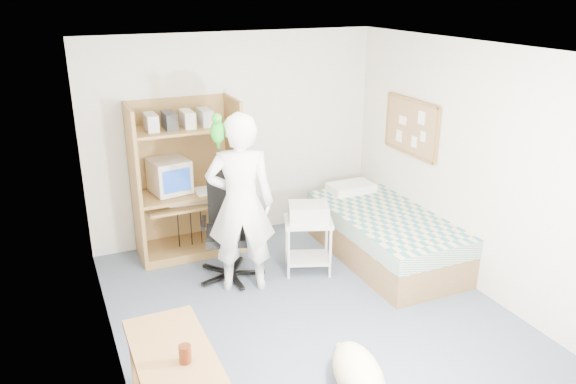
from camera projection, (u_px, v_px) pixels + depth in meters
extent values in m
plane|color=#4D5769|center=(306.00, 308.00, 5.54)|extent=(4.00, 4.00, 0.00)
cube|color=beige|center=(235.00, 138.00, 6.82)|extent=(3.60, 0.02, 2.50)
cube|color=beige|center=(464.00, 165.00, 5.79)|extent=(0.02, 4.00, 2.50)
cube|color=beige|center=(102.00, 221.00, 4.42)|extent=(0.02, 4.00, 2.50)
cube|color=white|center=(309.00, 48.00, 4.67)|extent=(3.60, 4.00, 0.02)
cube|color=olive|center=(135.00, 187.00, 6.20)|extent=(0.04, 0.60, 1.80)
cube|color=olive|center=(235.00, 173.00, 6.64)|extent=(0.04, 0.60, 1.80)
cube|color=olive|center=(181.00, 172.00, 6.67)|extent=(1.20, 0.02, 1.80)
cube|color=olive|center=(188.00, 193.00, 6.47)|extent=(1.12, 0.60, 0.04)
cube|color=olive|center=(190.00, 203.00, 6.44)|extent=(1.00, 0.50, 0.03)
cube|color=olive|center=(184.00, 129.00, 6.21)|extent=(1.12, 0.55, 0.03)
cube|color=olive|center=(191.00, 247.00, 6.71)|extent=(1.12, 0.60, 0.10)
cube|color=brown|center=(384.00, 244.00, 6.49)|extent=(1.00, 2.00, 0.36)
cube|color=#2E747C|center=(386.00, 222.00, 6.39)|extent=(1.02, 2.02, 0.20)
cube|color=white|center=(351.00, 188.00, 7.03)|extent=(0.55, 0.35, 0.12)
cube|color=brown|center=(173.00, 354.00, 3.67)|extent=(0.50, 1.00, 0.04)
cube|color=brown|center=(135.00, 369.00, 4.11)|extent=(0.05, 0.05, 0.70)
cube|color=brown|center=(189.00, 355.00, 4.26)|extent=(0.05, 0.05, 0.70)
cube|color=#916441|center=(411.00, 127.00, 6.49)|extent=(0.03, 0.90, 0.60)
cube|color=brown|center=(413.00, 100.00, 6.38)|extent=(0.04, 0.94, 0.04)
cube|color=brown|center=(409.00, 153.00, 6.59)|extent=(0.04, 0.94, 0.04)
cylinder|color=black|center=(231.00, 273.00, 6.11)|extent=(0.64, 0.64, 0.06)
cylinder|color=black|center=(230.00, 257.00, 6.04)|extent=(0.06, 0.06, 0.42)
cube|color=black|center=(230.00, 235.00, 5.95)|extent=(0.61, 0.61, 0.08)
cube|color=black|center=(228.00, 196.00, 6.06)|extent=(0.44, 0.20, 0.58)
cube|color=black|center=(204.00, 223.00, 5.87)|extent=(0.14, 0.32, 0.04)
cube|color=black|center=(254.00, 220.00, 5.93)|extent=(0.14, 0.32, 0.04)
imported|color=white|center=(241.00, 204.00, 5.61)|extent=(0.79, 0.64, 1.87)
ellipsoid|color=#158413|center=(218.00, 132.00, 5.28)|extent=(0.14, 0.14, 0.22)
sphere|color=#158413|center=(217.00, 118.00, 5.20)|extent=(0.10, 0.10, 0.10)
cone|color=#DD5C13|center=(217.00, 120.00, 5.15)|extent=(0.05, 0.05, 0.04)
cylinder|color=#158413|center=(218.00, 143.00, 5.38)|extent=(0.08, 0.15, 0.13)
ellipsoid|color=beige|center=(358.00, 375.00, 4.33)|extent=(0.51, 0.81, 0.34)
cylinder|color=beige|center=(343.00, 351.00, 4.72)|extent=(0.11, 0.25, 0.12)
cube|color=silver|center=(308.00, 222.00, 6.06)|extent=(0.62, 0.56, 0.04)
cube|color=silver|center=(308.00, 258.00, 6.21)|extent=(0.57, 0.51, 0.03)
cylinder|color=silver|center=(296.00, 257.00, 5.93)|extent=(0.03, 0.03, 0.59)
cylinder|color=silver|center=(334.00, 249.00, 6.10)|extent=(0.03, 0.03, 0.59)
cylinder|color=silver|center=(283.00, 244.00, 6.22)|extent=(0.03, 0.03, 0.59)
cylinder|color=silver|center=(319.00, 237.00, 6.40)|extent=(0.03, 0.03, 0.59)
cube|color=#BCBBB6|center=(308.00, 212.00, 6.02)|extent=(0.51, 0.45, 0.18)
cube|color=beige|center=(169.00, 176.00, 6.37)|extent=(0.46, 0.48, 0.38)
cube|color=navy|center=(177.00, 181.00, 6.20)|extent=(0.32, 0.07, 0.26)
cube|color=beige|center=(189.00, 202.00, 6.39)|extent=(0.47, 0.23, 0.03)
cylinder|color=gold|center=(220.00, 183.00, 6.55)|extent=(0.08, 0.08, 0.12)
cylinder|color=#431A0A|center=(185.00, 354.00, 3.54)|extent=(0.08, 0.08, 0.12)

